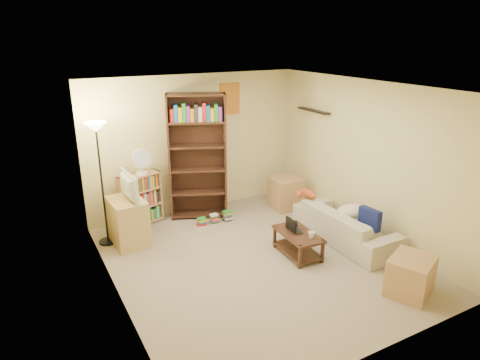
% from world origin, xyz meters
% --- Properties ---
extents(room, '(4.50, 4.54, 2.52)m').
position_xyz_m(room, '(0.00, 0.01, 1.62)').
color(room, tan).
rests_on(room, ground).
extents(sofa, '(1.87, 0.75, 0.54)m').
position_xyz_m(sofa, '(1.55, -0.14, 0.27)').
color(sofa, beige).
rests_on(sofa, ground).
extents(navy_pillow, '(0.14, 0.37, 0.32)m').
position_xyz_m(navy_pillow, '(1.64, -0.54, 0.52)').
color(navy_pillow, navy).
rests_on(navy_pillow, sofa).
extents(cream_blanket, '(0.50, 0.36, 0.21)m').
position_xyz_m(cream_blanket, '(1.68, -0.09, 0.46)').
color(cream_blanket, white).
rests_on(cream_blanket, sofa).
extents(tabby_cat, '(0.42, 0.15, 0.15)m').
position_xyz_m(tabby_cat, '(1.30, 0.57, 0.62)').
color(tabby_cat, '#C45429').
rests_on(tabby_cat, sofa).
extents(coffee_table, '(0.49, 0.84, 0.36)m').
position_xyz_m(coffee_table, '(0.61, -0.15, 0.22)').
color(coffee_table, '#45261A').
rests_on(coffee_table, ground).
extents(laptop, '(0.37, 0.28, 0.03)m').
position_xyz_m(laptop, '(0.67, -0.05, 0.37)').
color(laptop, black).
rests_on(laptop, coffee_table).
extents(laptop_screen, '(0.03, 0.27, 0.18)m').
position_xyz_m(laptop_screen, '(0.55, -0.05, 0.47)').
color(laptop_screen, white).
rests_on(laptop_screen, laptop).
extents(mug, '(0.10, 0.10, 0.09)m').
position_xyz_m(mug, '(0.68, -0.38, 0.41)').
color(mug, white).
rests_on(mug, coffee_table).
extents(tv_remote, '(0.08, 0.15, 0.02)m').
position_xyz_m(tv_remote, '(0.72, 0.12, 0.37)').
color(tv_remote, black).
rests_on(tv_remote, coffee_table).
extents(tv_stand, '(0.53, 0.72, 0.74)m').
position_xyz_m(tv_stand, '(-1.51, 1.43, 0.37)').
color(tv_stand, tan).
rests_on(tv_stand, ground).
extents(television, '(0.74, 0.18, 0.42)m').
position_xyz_m(television, '(-1.51, 1.43, 0.95)').
color(television, black).
rests_on(television, tv_stand).
extents(tall_bookshelf, '(1.05, 0.69, 2.21)m').
position_xyz_m(tall_bookshelf, '(-0.11, 1.88, 1.17)').
color(tall_bookshelf, '#422619').
rests_on(tall_bookshelf, ground).
extents(short_bookshelf, '(0.76, 0.49, 0.91)m').
position_xyz_m(short_bookshelf, '(-1.12, 2.05, 0.46)').
color(short_bookshelf, tan).
rests_on(short_bookshelf, ground).
extents(desk_fan, '(0.33, 0.18, 0.44)m').
position_xyz_m(desk_fan, '(-1.06, 2.01, 1.15)').
color(desk_fan, white).
rests_on(desk_fan, short_bookshelf).
extents(floor_lamp, '(0.33, 0.33, 1.94)m').
position_xyz_m(floor_lamp, '(-1.80, 1.63, 1.55)').
color(floor_lamp, black).
rests_on(floor_lamp, ground).
extents(side_table, '(0.56, 0.56, 0.60)m').
position_xyz_m(side_table, '(1.49, 1.45, 0.30)').
color(side_table, tan).
rests_on(side_table, ground).
extents(end_cabinet, '(0.74, 0.69, 0.49)m').
position_xyz_m(end_cabinet, '(1.28, -1.65, 0.25)').
color(end_cabinet, tan).
rests_on(end_cabinet, ground).
extents(book_stacks, '(0.64, 0.18, 0.19)m').
position_xyz_m(book_stacks, '(0.04, 1.48, 0.08)').
color(book_stacks, red).
rests_on(book_stacks, ground).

